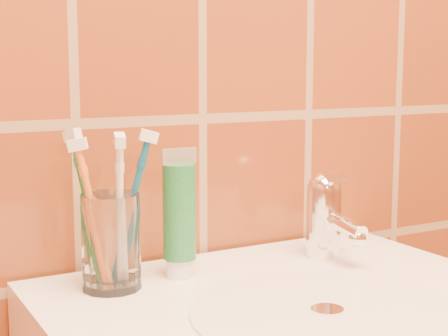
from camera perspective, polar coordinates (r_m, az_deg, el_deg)
glass_tumbler at (r=0.83m, az=-9.40°, el=-6.06°), size 0.09×0.09×0.12m
toothpaste_tube at (r=0.86m, az=-3.72°, el=-4.12°), size 0.05×0.04×0.16m
faucet at (r=0.97m, az=8.45°, el=-3.67°), size 0.05×0.11×0.12m
toothbrush_0 at (r=0.81m, az=-8.66°, el=-3.83°), size 0.06×0.10×0.20m
toothbrush_1 at (r=0.84m, az=-7.83°, el=-3.43°), size 0.10×0.09×0.20m
toothbrush_2 at (r=0.84m, az=-11.15°, el=-3.47°), size 0.09×0.13×0.21m
toothbrush_3 at (r=0.82m, az=-10.75°, el=-3.98°), size 0.09×0.09×0.19m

